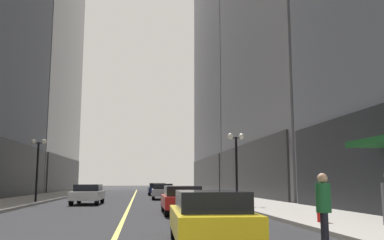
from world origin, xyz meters
TOP-DOWN VIEW (x-y plane):
  - ground_plane at (0.00, 35.00)m, footprint 200.00×200.00m
  - sidewalk_left at (-8.25, 35.00)m, footprint 4.50×78.00m
  - sidewalk_right at (8.25, 35.00)m, footprint 4.50×78.00m
  - lane_centre_stripe at (0.00, 35.00)m, footprint 0.16×70.00m
  - building_left_far at (-16.89, 60.00)m, footprint 12.97×26.00m
  - building_right_far at (16.31, 60.00)m, footprint 11.81×26.00m
  - car_yellow at (2.32, 6.39)m, footprint 1.87×4.25m
  - car_red at (2.62, 16.36)m, footprint 1.83×4.45m
  - car_white at (-2.85, 25.28)m, footprint 1.96×4.11m
  - car_silver at (2.55, 32.15)m, footprint 1.99×4.25m
  - car_navy at (2.44, 42.11)m, footprint 1.95×4.03m
  - pedestrian_in_green_parka at (4.84, 5.65)m, footprint 0.40×0.40m
  - street_lamp_left_far at (-6.40, 26.02)m, footprint 1.06×0.36m
  - street_lamp_right_mid at (6.40, 21.01)m, footprint 1.06×0.36m
  - fire_hydrant_right at (6.90, 10.42)m, footprint 0.28×0.28m

SIDE VIEW (x-z plane):
  - ground_plane at x=0.00m, z-range 0.00..0.00m
  - lane_centre_stripe at x=0.00m, z-range 0.00..0.01m
  - sidewalk_left at x=-8.25m, z-range 0.00..0.15m
  - sidewalk_right at x=8.25m, z-range 0.00..0.15m
  - fire_hydrant_right at x=6.90m, z-range 0.00..0.80m
  - car_yellow at x=2.32m, z-range 0.06..1.38m
  - car_white at x=-2.85m, z-range 0.06..1.38m
  - car_silver at x=2.55m, z-range 0.06..1.38m
  - car_navy at x=2.44m, z-range 0.06..1.38m
  - car_red at x=2.62m, z-range 0.06..1.38m
  - pedestrian_in_green_parka at x=4.84m, z-range 0.15..1.88m
  - street_lamp_left_far at x=-6.40m, z-range 1.04..5.47m
  - street_lamp_right_mid at x=6.40m, z-range 1.04..5.47m
  - building_left_far at x=-16.89m, z-range -0.08..49.69m
  - building_right_far at x=16.31m, z-range -0.09..51.76m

